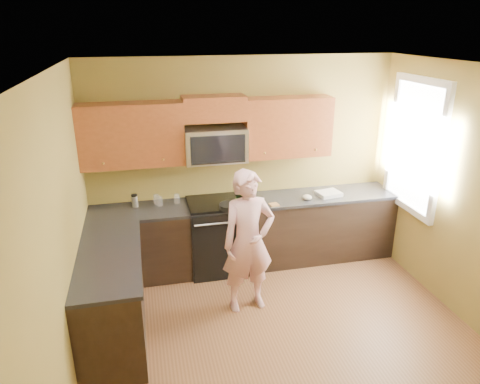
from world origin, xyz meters
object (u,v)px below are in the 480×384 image
object	(u,v)px
frying_pan	(230,208)
butter_tub	(241,202)
woman	(248,242)
microwave	(215,161)
travel_mug	(135,207)
stove	(219,235)

from	to	relation	value
frying_pan	butter_tub	world-z (taller)	frying_pan
woman	frying_pan	distance (m)	0.68
microwave	woman	xyz separation A→B (m)	(0.17, -1.04, -0.63)
butter_tub	travel_mug	size ratio (longest dim) A/B	0.79
stove	frying_pan	bearing A→B (deg)	-67.48
stove	woman	distance (m)	0.99
microwave	frying_pan	bearing A→B (deg)	-74.45
microwave	frying_pan	xyz separation A→B (m)	(0.11, -0.38, -0.50)
frying_pan	travel_mug	world-z (taller)	travel_mug
butter_tub	stove	bearing A→B (deg)	177.25
microwave	travel_mug	size ratio (longest dim) A/B	4.66
microwave	woman	bearing A→B (deg)	-80.84
travel_mug	butter_tub	bearing A→B (deg)	-6.41
frying_pan	butter_tub	size ratio (longest dim) A/B	3.62
butter_tub	microwave	bearing A→B (deg)	154.89
frying_pan	travel_mug	xyz separation A→B (m)	(-1.13, 0.39, -0.03)
microwave	woman	size ratio (longest dim) A/B	0.47
woman	butter_tub	bearing A→B (deg)	75.75
stove	frying_pan	distance (m)	0.55
woman	butter_tub	world-z (taller)	woman
woman	stove	bearing A→B (deg)	94.28
woman	travel_mug	size ratio (longest dim) A/B	10.01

